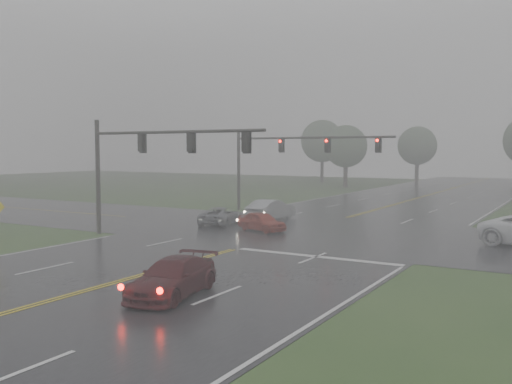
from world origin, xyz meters
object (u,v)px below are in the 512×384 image
Objects in this scene: sedan_silver at (271,220)px; signal_gantry_near at (143,155)px; car_grey at (221,225)px; signal_gantry_far at (284,153)px; sedan_red at (262,231)px; sedan_maroon at (173,296)px.

signal_gantry_near is at bearing 82.67° from sedan_silver.
sedan_silver is 12.41m from signal_gantry_near.
car_grey is 0.32× the size of signal_gantry_far.
signal_gantry_near is at bearing 162.44° from sedan_red.
signal_gantry_far is at bearing -68.23° from sedan_silver.
sedan_red is 5.75m from sedan_silver.
signal_gantry_far reaches higher than sedan_maroon.
sedan_maroon is at bearing 103.66° from car_grey.
sedan_maroon is 22.06m from sedan_silver.
car_grey is 0.37× the size of signal_gantry_near.
signal_gantry_far is at bearing 40.39° from sedan_red.
signal_gantry_far is at bearing 99.19° from sedan_maroon.
signal_gantry_near is (-0.52, -7.20, 4.86)m from car_grey.
sedan_red is 0.82× the size of car_grey.
signal_gantry_near reaches higher than sedan_maroon.
sedan_maroon reaches higher than sedan_red.
sedan_silver reaches higher than sedan_red.
sedan_red is 4.21m from car_grey.
signal_gantry_far is (0.71, 16.12, 0.04)m from signal_gantry_near.
sedan_silver reaches higher than sedan_maroon.
signal_gantry_far reaches higher than sedan_red.
sedan_red is at bearing -69.49° from signal_gantry_far.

